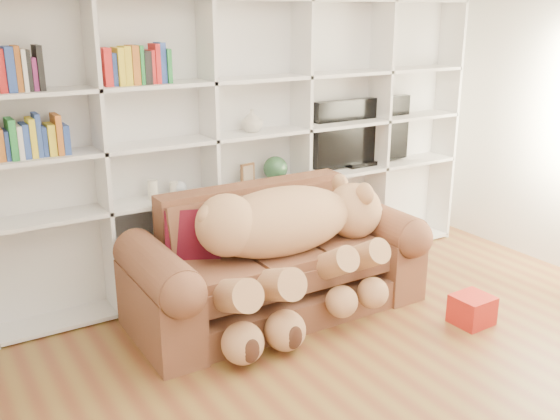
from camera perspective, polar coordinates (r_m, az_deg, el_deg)
floor at (r=4.06m, az=15.00°, el=-17.03°), size 5.00×5.00×0.00m
wall_back at (r=5.43m, az=-3.19°, el=7.87°), size 5.00×0.02×2.70m
bookshelf at (r=5.21m, az=-4.79°, el=6.92°), size 4.43×0.35×2.40m
sofa at (r=4.91m, az=-0.48°, el=-5.24°), size 2.28×0.99×0.96m
teddy_bear at (r=4.65m, az=0.86°, el=-2.47°), size 1.75×0.95×1.02m
throw_pillow at (r=4.66m, az=-7.96°, el=-2.39°), size 0.46×0.37×0.42m
gift_box at (r=5.02m, az=17.15°, el=-8.70°), size 0.29×0.27×0.22m
tv at (r=5.99m, az=7.57°, el=7.02°), size 1.08×0.18×0.64m
picture_frame at (r=5.30m, az=-2.98°, el=3.34°), size 0.14×0.05×0.18m
green_vase at (r=5.43m, az=-0.42°, el=3.82°), size 0.21×0.21×0.21m
figurine_tall at (r=4.98m, az=-11.55°, el=1.83°), size 0.10×0.10×0.16m
figurine_short at (r=5.04m, az=-9.66°, el=1.92°), size 0.09×0.09×0.12m
snow_globe at (r=5.06m, az=-9.15°, el=2.02°), size 0.11×0.11×0.11m
shelf_vase at (r=5.23m, az=-2.57°, el=8.17°), size 0.24×0.24×0.19m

